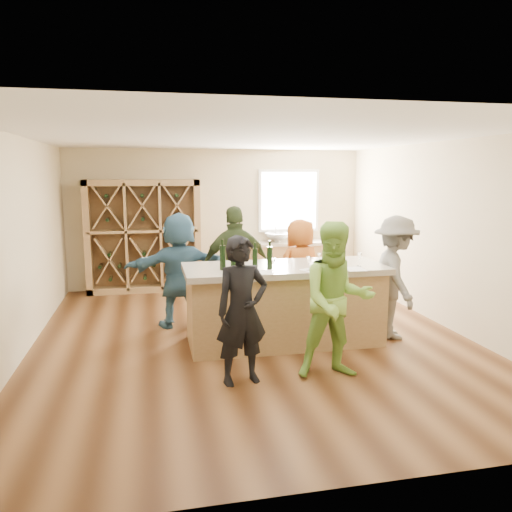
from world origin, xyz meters
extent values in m
cube|color=brown|center=(0.00, 0.00, -0.05)|extent=(6.00, 7.00, 0.10)
cube|color=white|center=(0.00, 0.00, 2.85)|extent=(6.00, 7.00, 0.10)
cube|color=beige|center=(0.00, 3.55, 1.40)|extent=(6.00, 0.10, 2.80)
cube|color=beige|center=(0.00, -3.55, 1.40)|extent=(6.00, 0.10, 2.80)
cube|color=beige|center=(-3.05, 0.00, 1.40)|extent=(0.10, 7.00, 2.80)
cube|color=beige|center=(3.05, 0.00, 1.40)|extent=(0.10, 7.00, 2.80)
cube|color=white|center=(1.50, 3.47, 1.75)|extent=(1.30, 0.06, 1.30)
cube|color=white|center=(1.50, 3.44, 1.75)|extent=(1.18, 0.01, 1.18)
cube|color=#987548|center=(-1.50, 3.27, 1.10)|extent=(2.20, 0.45, 2.20)
cube|color=#987548|center=(1.40, 3.20, 0.43)|extent=(1.60, 0.58, 0.86)
cube|color=#A99D8A|center=(1.40, 3.20, 0.89)|extent=(1.70, 0.62, 0.06)
imported|color=silver|center=(1.20, 3.20, 1.01)|extent=(0.54, 0.54, 0.19)
cylinder|color=silver|center=(1.20, 3.38, 1.07)|extent=(0.02, 0.02, 0.30)
cube|color=#987548|center=(0.40, -0.25, 0.50)|extent=(2.60, 1.00, 1.00)
cube|color=#A99D8A|center=(0.40, -0.25, 1.04)|extent=(2.72, 1.12, 0.08)
cylinder|color=black|center=(-0.46, -0.38, 1.24)|extent=(0.08, 0.08, 0.32)
cylinder|color=black|center=(-0.34, -0.49, 1.24)|extent=(0.10, 0.10, 0.33)
cylinder|color=black|center=(-0.05, -0.45, 1.22)|extent=(0.09, 0.09, 0.28)
cylinder|color=black|center=(0.14, -0.45, 1.23)|extent=(0.09, 0.09, 0.30)
cone|color=white|center=(0.14, -0.68, 1.17)|extent=(0.09, 0.09, 0.17)
cone|color=white|center=(0.61, -0.66, 1.17)|extent=(0.09, 0.09, 0.19)
cone|color=white|center=(1.05, -0.72, 1.17)|extent=(0.08, 0.08, 0.17)
cone|color=white|center=(0.86, -0.36, 1.16)|extent=(0.06, 0.06, 0.16)
cone|color=white|center=(1.38, -0.49, 1.17)|extent=(0.08, 0.08, 0.18)
cube|color=white|center=(0.05, -0.66, 1.08)|extent=(0.29, 0.34, 0.00)
cube|color=white|center=(0.66, -0.66, 1.08)|extent=(0.31, 0.36, 0.00)
cube|color=white|center=(1.23, -0.68, 1.08)|extent=(0.26, 0.34, 0.00)
imported|color=black|center=(-0.41, -1.46, 0.83)|extent=(0.68, 0.56, 1.66)
imported|color=#8CC64C|center=(0.67, -1.51, 0.90)|extent=(0.90, 0.54, 1.79)
imported|color=slate|center=(1.99, -0.35, 0.87)|extent=(0.71, 1.20, 1.74)
imported|color=#263319|center=(-0.10, 0.74, 0.92)|extent=(1.10, 0.61, 1.83)
imported|color=#994C19|center=(0.95, 0.80, 0.81)|extent=(0.91, 0.74, 1.61)
imported|color=#335972|center=(-0.96, 0.82, 0.87)|extent=(1.68, 0.76, 1.75)
camera|label=1|loc=(-1.37, -6.68, 2.32)|focal=35.00mm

